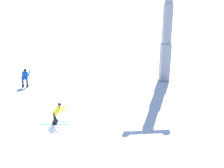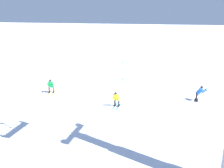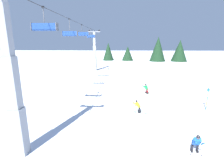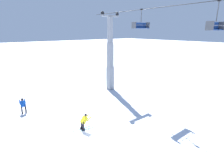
% 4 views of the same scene
% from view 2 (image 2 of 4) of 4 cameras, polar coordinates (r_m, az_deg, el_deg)
% --- Properties ---
extents(ground_plane, '(260.00, 260.00, 0.00)m').
position_cam_2_polar(ground_plane, '(20.74, -1.05, -4.43)').
color(ground_plane, white).
extents(skier_carving_main, '(0.73, 1.77, 1.45)m').
position_cam_2_polar(skier_carving_main, '(19.64, 0.99, -3.33)').
color(skier_carving_main, '#198CCC').
rests_on(skier_carving_main, ground_plane).
extents(trail_marker_pole, '(0.07, 0.28, 2.44)m').
position_cam_2_polar(trail_marker_pole, '(26.57, 2.53, 3.21)').
color(trail_marker_pole, blue).
rests_on(trail_marker_pole, ground_plane).
extents(skier_distant_uphill, '(1.04, 1.74, 1.47)m').
position_cam_2_polar(skier_distant_uphill, '(23.65, -13.96, -0.32)').
color(skier_distant_uphill, yellow).
rests_on(skier_distant_uphill, ground_plane).
extents(skier_distant_downhill, '(1.73, 0.77, 1.55)m').
position_cam_2_polar(skier_distant_downhill, '(22.12, 19.52, -1.84)').
color(skier_distant_downhill, white).
rests_on(skier_distant_downhill, ground_plane).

